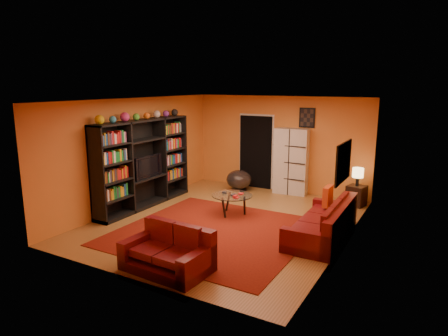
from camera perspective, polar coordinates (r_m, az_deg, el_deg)
The scene contains 20 objects.
floor at distance 8.75m, azimuth 0.37°, elevation -7.58°, with size 6.00×6.00×0.00m, color brown.
ceiling at distance 8.25m, azimuth 0.39°, elevation 9.69°, with size 6.00×6.00×0.00m, color white.
wall_back at distance 11.08m, azimuth 7.95°, elevation 3.43°, with size 6.00×6.00×0.00m, color orange.
wall_front at distance 6.03m, azimuth -13.65°, elevation -4.09°, with size 6.00×6.00×0.00m, color orange.
wall_left at distance 9.84m, azimuth -12.46°, elevation 2.18°, with size 6.00×6.00×0.00m, color orange.
wall_right at distance 7.54m, azimuth 17.23°, elevation -1.07°, with size 6.00×6.00×0.00m, color orange.
rug at distance 8.13m, azimuth -1.44°, elevation -9.10°, with size 3.60×3.60×0.01m, color #541009.
doorway at distance 11.36m, azimuth 4.56°, elevation 2.29°, with size 0.95×0.10×2.04m, color black.
wall_art_right at distance 7.19m, azimuth 16.70°, elevation 0.80°, with size 0.03×1.00×0.70m, color black.
wall_art_back at distance 10.73m, azimuth 11.78°, elevation 7.05°, with size 0.42×0.03×0.52m, color black.
entertainment_unit at distance 9.74m, azimuth -11.40°, elevation 0.62°, with size 0.45×3.00×2.10m, color black.
tv at distance 9.72m, azimuth -11.14°, elevation 0.25°, with size 0.12×0.93×0.54m, color black.
sofa at distance 7.99m, azimuth 14.39°, elevation -7.75°, with size 0.94×2.23×0.85m.
loveseat at distance 6.60m, azimuth -7.72°, elevation -11.77°, with size 1.43×0.90×0.85m.
throw_pillow at distance 8.62m, azimuth 14.61°, elevation -3.89°, with size 0.12×0.42×0.42m, color #CD4416.
coffee_table at distance 9.03m, azimuth 1.17°, elevation -4.17°, with size 0.92×0.92×0.46m.
storage_cabinet at distance 10.82m, azimuth 9.57°, elevation 0.94°, with size 0.88×0.39×1.77m, color beige.
bowl_chair at distance 11.10m, azimuth 2.14°, elevation -1.68°, with size 0.70×0.70×0.57m.
side_table at distance 10.26m, azimuth 18.38°, elevation -3.78°, with size 0.40×0.40×0.50m, color black.
table_lamp at distance 10.13m, azimuth 18.58°, elevation -0.73°, with size 0.26×0.26×0.44m.
Camera 1 is at (4.00, -7.20, 2.94)m, focal length 32.00 mm.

